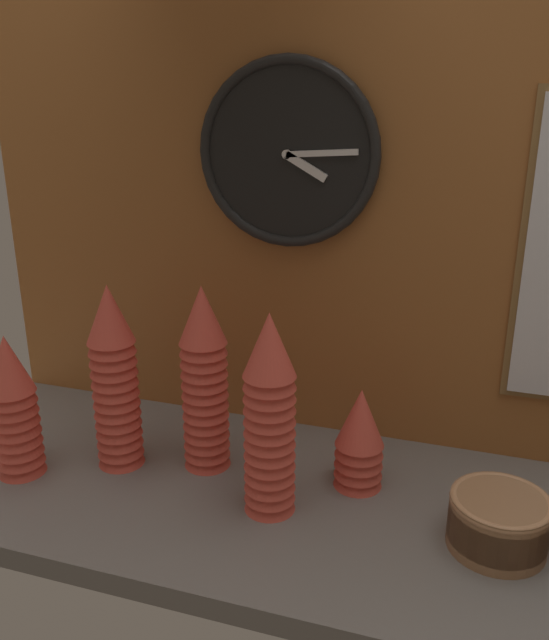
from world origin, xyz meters
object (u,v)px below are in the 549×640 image
(wall_clock, at_px, (288,154))
(cup_stack_left, at_px, (114,378))
(cup_stack_center_right, at_px, (360,438))
(cup_stack_center_left, at_px, (205,379))
(bowl_stack_right, at_px, (499,521))
(cup_stack_center, at_px, (270,415))
(cup_stack_far_left, at_px, (13,406))

(wall_clock, bearing_deg, cup_stack_left, -137.31)
(cup_stack_center_right, distance_m, cup_stack_left, 0.46)
(cup_stack_center_left, xyz_separation_m, bowl_stack_right, (0.53, -0.08, -0.13))
(cup_stack_center_left, relative_size, wall_clock, 1.03)
(cup_stack_center, height_order, wall_clock, wall_clock)
(cup_stack_center_right, xyz_separation_m, cup_stack_center_left, (-0.29, -0.02, 0.08))
(cup_stack_far_left, height_order, wall_clock, wall_clock)
(cup_stack_center_left, relative_size, cup_stack_left, 1.00)
(cup_stack_center_right, height_order, bowl_stack_right, cup_stack_center_right)
(cup_stack_center_right, distance_m, cup_stack_far_left, 0.63)
(cup_stack_center_right, height_order, cup_stack_left, cup_stack_left)
(cup_stack_center, xyz_separation_m, cup_stack_center_left, (-0.16, 0.10, 0.00))
(cup_stack_center_right, height_order, cup_stack_center_left, cup_stack_center_left)
(cup_stack_left, bearing_deg, cup_stack_far_left, -152.83)
(cup_stack_center_right, relative_size, wall_clock, 0.55)
(cup_stack_left, height_order, bowl_stack_right, cup_stack_left)
(cup_stack_center_right, relative_size, cup_stack_center_left, 0.54)
(cup_stack_far_left, height_order, cup_stack_center, cup_stack_center)
(cup_stack_far_left, xyz_separation_m, cup_stack_center_left, (0.32, 0.13, 0.04))
(bowl_stack_right, relative_size, wall_clock, 0.45)
(cup_stack_center, bearing_deg, cup_stack_left, 171.40)
(bowl_stack_right, bearing_deg, cup_stack_center, -177.81)
(wall_clock, bearing_deg, cup_stack_far_left, -142.56)
(cup_stack_center, bearing_deg, wall_clock, 101.40)
(cup_stack_center_right, xyz_separation_m, cup_stack_far_left, (-0.61, -0.15, 0.04))
(cup_stack_center, relative_size, wall_clock, 1.03)
(cup_stack_center, xyz_separation_m, cup_stack_left, (-0.32, 0.05, 0.00))
(cup_stack_far_left, relative_size, cup_stack_center, 0.77)
(cup_stack_center, bearing_deg, bowl_stack_right, 2.19)
(bowl_stack_right, bearing_deg, cup_stack_left, 177.19)
(cup_stack_far_left, distance_m, cup_stack_center_left, 0.35)
(cup_stack_center, bearing_deg, cup_stack_center_right, 41.73)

